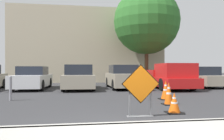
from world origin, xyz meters
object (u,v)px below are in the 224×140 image
at_px(traffic_cone_second, 169,94).
at_px(parked_car_second, 33,78).
at_px(parked_car_fourth, 123,77).
at_px(bollard_nearest, 11,88).
at_px(parked_car_fifth, 203,78).
at_px(traffic_cone_third, 166,90).
at_px(traffic_cone_nearest, 174,103).
at_px(road_closed_sign, 141,89).
at_px(parked_car_third, 79,78).
at_px(pickup_truck, 169,78).

relative_size(traffic_cone_second, parked_car_second, 0.19).
xyz_separation_m(parked_car_fourth, bollard_nearest, (-5.56, -4.88, -0.18)).
xyz_separation_m(parked_car_fifth, bollard_nearest, (-11.32, -5.02, -0.13)).
bearing_deg(traffic_cone_third, parked_car_fifth, 47.84).
height_order(traffic_cone_nearest, bollard_nearest, bollard_nearest).
xyz_separation_m(parked_car_second, parked_car_fifth, (11.53, -0.12, -0.00)).
height_order(traffic_cone_nearest, traffic_cone_second, traffic_cone_second).
relative_size(road_closed_sign, parked_car_fifth, 0.34).
distance_m(parked_car_third, pickup_truck, 5.78).
bearing_deg(road_closed_sign, traffic_cone_third, 57.66).
distance_m(parked_car_second, pickup_truck, 8.70).
xyz_separation_m(parked_car_third, pickup_truck, (5.76, -0.53, 0.01)).
bearing_deg(parked_car_third, bollard_nearest, 60.70).
bearing_deg(traffic_cone_nearest, traffic_cone_second, 72.93).
bearing_deg(parked_car_fourth, road_closed_sign, 81.26).
height_order(parked_car_second, parked_car_fourth, parked_car_fourth).
distance_m(parked_car_third, parked_car_fourth, 2.89).
distance_m(parked_car_second, parked_car_fifth, 11.53).
relative_size(traffic_cone_nearest, traffic_cone_third, 0.75).
bearing_deg(parked_car_fifth, parked_car_second, -0.00).
xyz_separation_m(traffic_cone_second, parked_car_fourth, (-0.33, 6.71, 0.31)).
relative_size(traffic_cone_second, parked_car_third, 0.19).
xyz_separation_m(traffic_cone_nearest, pickup_truck, (2.99, 7.38, 0.43)).
bearing_deg(traffic_cone_second, parked_car_fifth, 51.55).
bearing_deg(parked_car_second, parked_car_third, 172.03).
distance_m(parked_car_third, parked_car_fifth, 8.66).
xyz_separation_m(traffic_cone_third, parked_car_third, (-3.63, 5.16, 0.31)).
height_order(road_closed_sign, traffic_cone_second, road_closed_sign).
relative_size(traffic_cone_second, bollard_nearest, 0.81).
bearing_deg(traffic_cone_second, road_closed_sign, -130.72).
distance_m(traffic_cone_second, bollard_nearest, 6.17).
bearing_deg(parked_car_fourth, traffic_cone_second, 92.19).
bearing_deg(traffic_cone_nearest, parked_car_fourth, 89.21).
xyz_separation_m(road_closed_sign, parked_car_fifth, (6.98, 8.64, -0.09)).
bearing_deg(road_closed_sign, parked_car_fourth, 81.89).
xyz_separation_m(traffic_cone_second, traffic_cone_third, (0.42, 1.30, -0.01)).
height_order(traffic_cone_third, parked_car_fourth, parked_car_fourth).
relative_size(parked_car_third, bollard_nearest, 4.33).
xyz_separation_m(road_closed_sign, parked_car_fourth, (1.21, 8.50, -0.04)).
xyz_separation_m(traffic_cone_second, pickup_truck, (2.55, 5.94, 0.32)).
bearing_deg(parked_car_fifth, traffic_cone_nearest, 55.22).
distance_m(road_closed_sign, traffic_cone_third, 3.68).
distance_m(traffic_cone_nearest, parked_car_fifth, 10.17).
xyz_separation_m(road_closed_sign, parked_car_second, (-4.56, 8.75, -0.09)).
height_order(road_closed_sign, bollard_nearest, road_closed_sign).
bearing_deg(pickup_truck, road_closed_sign, 63.50).
height_order(parked_car_second, parked_car_third, parked_car_third).
xyz_separation_m(road_closed_sign, bollard_nearest, (-4.35, 3.62, -0.23)).
distance_m(traffic_cone_nearest, parked_car_third, 8.39).
bearing_deg(road_closed_sign, traffic_cone_nearest, 17.59).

